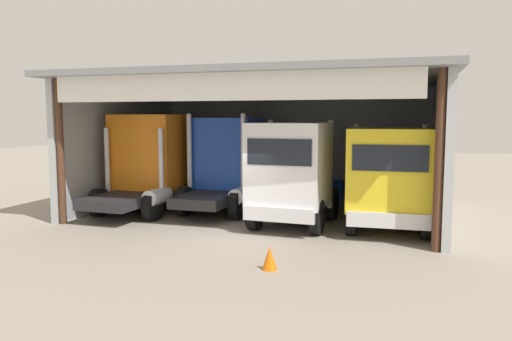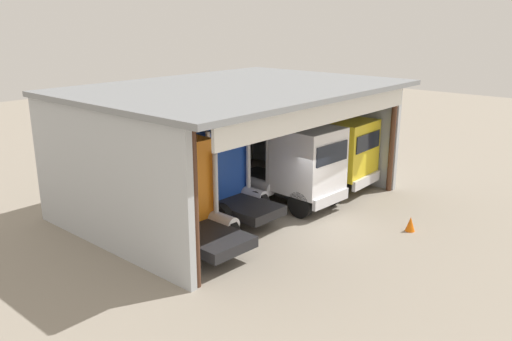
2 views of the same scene
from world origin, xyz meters
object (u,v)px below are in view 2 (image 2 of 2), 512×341
object	(u,v)px
truck_yellow_center_right_bay	(337,152)
truck_orange_left_bay	(174,192)
truck_blue_center_left_bay	(213,170)
tool_cart	(95,203)
oil_drum	(212,167)
traffic_cone	(410,224)
truck_white_center_bay	(302,166)

from	to	relation	value
truck_yellow_center_right_bay	truck_orange_left_bay	bearing A→B (deg)	-7.93
truck_orange_left_bay	truck_blue_center_left_bay	distance (m)	2.98
tool_cart	truck_yellow_center_right_bay	bearing A→B (deg)	-30.19
oil_drum	traffic_cone	world-z (taller)	oil_drum
truck_blue_center_left_bay	tool_cart	distance (m)	4.94
truck_blue_center_left_bay	traffic_cone	distance (m)	7.78
truck_orange_left_bay	tool_cart	distance (m)	4.74
truck_orange_left_bay	traffic_cone	size ratio (longest dim) A/B	8.24
truck_orange_left_bay	truck_white_center_bay	world-z (taller)	truck_orange_left_bay
truck_orange_left_bay	oil_drum	size ratio (longest dim) A/B	5.39
truck_blue_center_left_bay	truck_yellow_center_right_bay	size ratio (longest dim) A/B	0.96
tool_cart	oil_drum	bearing A→B (deg)	3.49
truck_yellow_center_right_bay	oil_drum	world-z (taller)	truck_yellow_center_right_bay
truck_yellow_center_right_bay	truck_white_center_bay	bearing A→B (deg)	2.17
truck_white_center_bay	tool_cart	size ratio (longest dim) A/B	5.08
truck_white_center_bay	oil_drum	distance (m)	6.23
truck_yellow_center_right_bay	traffic_cone	size ratio (longest dim) A/B	8.59
truck_yellow_center_right_bay	traffic_cone	world-z (taller)	truck_yellow_center_right_bay
truck_yellow_center_right_bay	truck_blue_center_left_bay	bearing A→B (deg)	-19.25
truck_white_center_bay	traffic_cone	xyz separation A→B (m)	(0.56, -4.64, -1.50)
truck_orange_left_bay	tool_cart	xyz separation A→B (m)	(-0.35, 4.52, -1.40)
oil_drum	truck_orange_left_bay	bearing A→B (deg)	-143.15
oil_drum	truck_yellow_center_right_bay	bearing A→B (deg)	-68.36
truck_blue_center_left_bay	traffic_cone	world-z (taller)	truck_blue_center_left_bay
truck_orange_left_bay	truck_yellow_center_right_bay	distance (m)	8.93
truck_blue_center_left_bay	truck_white_center_bay	distance (m)	3.69
truck_orange_left_bay	traffic_cone	xyz separation A→B (m)	(6.42, -5.74, -1.62)
truck_yellow_center_right_bay	oil_drum	xyz separation A→B (m)	(-2.30, 5.80, -1.30)
truck_yellow_center_right_bay	oil_drum	size ratio (longest dim) A/B	5.62
truck_white_center_bay	truck_yellow_center_right_bay	world-z (taller)	truck_white_center_bay
truck_white_center_bay	oil_drum	bearing A→B (deg)	-94.24
truck_orange_left_bay	truck_white_center_bay	distance (m)	5.97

